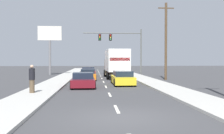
# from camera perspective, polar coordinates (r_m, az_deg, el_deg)

# --- Properties ---
(ground_plane) EXTENTS (140.00, 140.00, 0.00)m
(ground_plane) POSITION_cam_1_polar(r_m,az_deg,el_deg) (34.95, -2.46, -2.20)
(ground_plane) COLOR #3D3D3F
(sidewalk_right) EXTENTS (2.47, 80.00, 0.14)m
(sidewalk_right) POSITION_cam_1_polar(r_m,az_deg,el_deg) (30.51, 6.87, -2.61)
(sidewalk_right) COLOR #B2AFA8
(sidewalk_right) RESTS_ON ground_plane
(sidewalk_left) EXTENTS (2.47, 80.00, 0.14)m
(sidewalk_left) POSITION_cam_1_polar(r_m,az_deg,el_deg) (30.17, -11.29, -2.67)
(sidewalk_left) COLOR #B2AFA8
(sidewalk_left) RESTS_ON ground_plane
(lane_markings) EXTENTS (0.14, 62.00, 0.01)m
(lane_markings) POSITION_cam_1_polar(r_m,az_deg,el_deg) (31.75, -2.28, -2.56)
(lane_markings) COLOR silver
(lane_markings) RESTS_ON ground_plane
(car_red) EXTENTS (2.03, 4.47, 1.31)m
(car_red) POSITION_cam_1_polar(r_m,az_deg,el_deg) (35.79, -5.31, -1.14)
(car_red) COLOR red
(car_red) RESTS_ON ground_plane
(car_orange) EXTENTS (1.97, 4.15, 1.27)m
(car_orange) POSITION_cam_1_polar(r_m,az_deg,el_deg) (29.25, -5.44, -1.77)
(car_orange) COLOR orange
(car_orange) RESTS_ON ground_plane
(car_maroon) EXTENTS (2.12, 4.53, 1.23)m
(car_maroon) POSITION_cam_1_polar(r_m,az_deg,el_deg) (21.56, -6.47, -3.01)
(car_maroon) COLOR maroon
(car_maroon) RESTS_ON ground_plane
(box_truck) EXTENTS (2.78, 8.12, 3.53)m
(box_truck) POSITION_cam_1_polar(r_m,az_deg,el_deg) (31.92, 0.90, 1.10)
(box_truck) COLOR white
(box_truck) RESTS_ON ground_plane
(car_yellow) EXTENTS (1.94, 4.63, 1.28)m
(car_yellow) POSITION_cam_1_polar(r_m,az_deg,el_deg) (23.57, 2.37, -2.52)
(car_yellow) COLOR yellow
(car_yellow) RESTS_ON ground_plane
(traffic_signal_mast) EXTENTS (8.94, 0.69, 7.04)m
(traffic_signal_mast) POSITION_cam_1_polar(r_m,az_deg,el_deg) (39.15, 1.21, 5.79)
(traffic_signal_mast) COLOR #595B56
(traffic_signal_mast) RESTS_ON ground_plane
(utility_pole_mid) EXTENTS (1.80, 0.28, 8.80)m
(utility_pole_mid) POSITION_cam_1_polar(r_m,az_deg,el_deg) (30.04, 11.90, 5.84)
(utility_pole_mid) COLOR brown
(utility_pole_mid) RESTS_ON ground_plane
(roadside_billboard) EXTENTS (3.60, 0.36, 7.49)m
(roadside_billboard) POSITION_cam_1_polar(r_m,az_deg,el_deg) (40.58, -13.69, 5.71)
(roadside_billboard) COLOR slate
(roadside_billboard) RESTS_ON ground_plane
(pedestrian_near_corner) EXTENTS (0.38, 0.38, 1.81)m
(pedestrian_near_corner) POSITION_cam_1_polar(r_m,az_deg,el_deg) (17.32, -17.40, -2.52)
(pedestrian_near_corner) COLOR brown
(pedestrian_near_corner) RESTS_ON sidewalk_left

